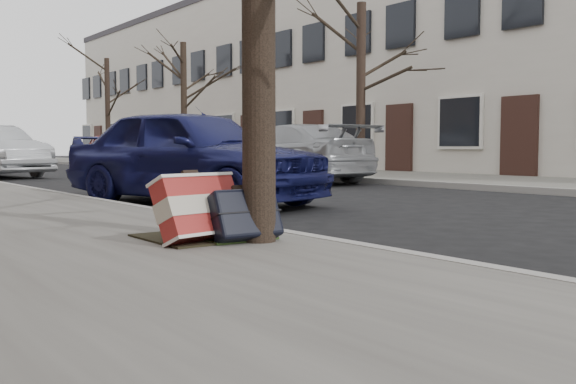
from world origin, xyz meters
TOP-DOWN VIEW (x-y plane):
  - ground at (0.00, 0.00)m, footprint 120.00×120.00m
  - far_sidewalk at (7.80, 15.00)m, footprint 4.00×70.00m
  - house_far at (13.15, 16.00)m, footprint 6.70×40.00m
  - dirt_patch at (-2.00, 1.20)m, footprint 0.85×0.85m
  - suitcase_red at (-2.14, 0.98)m, footprint 0.71×0.48m
  - suitcase_navy at (-1.86, 0.79)m, footprint 0.54×0.34m
  - car_near_front at (0.06, 5.03)m, footprint 2.82×4.46m
  - car_far_front at (4.78, 8.87)m, footprint 1.91×4.66m
  - car_far_back at (4.66, 19.73)m, footprint 2.46×4.28m
  - tree_far_a at (7.20, 8.99)m, footprint 0.24×0.24m
  - tree_far_b at (7.20, 18.58)m, footprint 0.23×0.23m
  - tree_far_c at (7.20, 26.07)m, footprint 0.24×0.24m

SIDE VIEW (x-z plane):
  - ground at x=0.00m, z-range 0.00..0.00m
  - far_sidewalk at x=7.80m, z-range 0.00..0.12m
  - dirt_patch at x=-2.00m, z-range 0.12..0.14m
  - suitcase_navy at x=-1.86m, z-range 0.12..0.54m
  - suitcase_red at x=-2.14m, z-range 0.12..0.63m
  - car_far_front at x=4.78m, z-range 0.00..1.35m
  - car_far_back at x=4.66m, z-range 0.00..1.37m
  - car_near_front at x=0.06m, z-range 0.00..1.42m
  - tree_far_a at x=7.20m, z-range 0.12..4.54m
  - tree_far_b at x=7.20m, z-range 0.12..4.76m
  - tree_far_c at x=7.20m, z-range 0.12..4.98m
  - house_far at x=13.15m, z-range 0.00..7.20m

